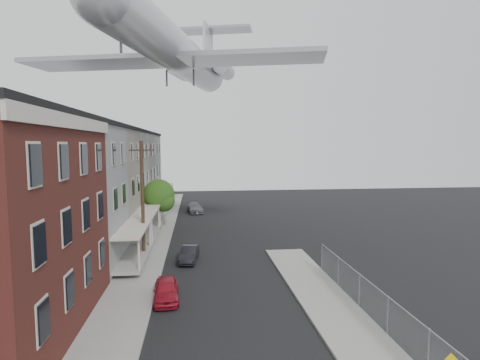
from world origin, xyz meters
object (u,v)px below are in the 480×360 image
(car_mid, at_px, (189,254))
(car_far, at_px, (195,208))
(utility_pole, at_px, (143,199))
(street_tree, at_px, (160,197))
(car_near, at_px, (166,290))
(airplane, at_px, (178,53))

(car_mid, relative_size, car_far, 0.80)
(utility_pole, bearing_deg, car_mid, -13.66)
(utility_pole, distance_m, car_far, 20.37)
(street_tree, relative_size, car_near, 1.52)
(street_tree, xyz_separation_m, car_near, (1.95, -17.68, -2.87))
(utility_pole, height_order, car_near, utility_pole)
(car_far, bearing_deg, car_near, -100.88)
(utility_pole, height_order, airplane, airplane)
(car_mid, bearing_deg, car_far, 95.82)
(utility_pole, xyz_separation_m, car_far, (3.80, 19.60, -4.06))
(car_near, bearing_deg, car_mid, 76.28)
(car_mid, bearing_deg, car_near, -92.58)
(airplane, bearing_deg, utility_pole, -108.26)
(utility_pole, distance_m, street_tree, 10.00)
(street_tree, xyz_separation_m, car_far, (3.47, 9.68, -2.84))
(airplane, bearing_deg, car_far, 83.80)
(car_mid, xyz_separation_m, car_far, (0.37, 20.43, 0.06))
(street_tree, relative_size, car_mid, 1.55)
(utility_pole, distance_m, car_near, 9.06)
(car_far, distance_m, airplane, 20.47)
(utility_pole, height_order, car_far, utility_pole)
(car_near, bearing_deg, street_tree, 92.02)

